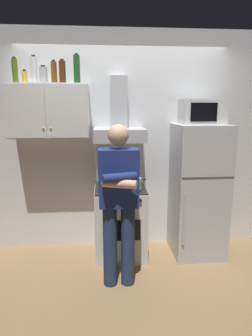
{
  "coord_description": "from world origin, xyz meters",
  "views": [
    {
      "loc": [
        -0.24,
        -3.0,
        1.8
      ],
      "look_at": [
        0.0,
        0.0,
        1.15
      ],
      "focal_mm": 30.54,
      "sensor_mm": 36.0,
      "label": 1
    }
  ],
  "objects_px": {
    "microwave": "(202,112)",
    "bottle_olive_oil": "(15,71)",
    "bottle_canister_steel": "(43,75)",
    "bottle_rum_dark": "(62,72)",
    "range_hood": "(119,124)",
    "refrigerator": "(198,191)",
    "bottle_spice_jar": "(25,77)",
    "bottle_wine_green": "(77,69)",
    "person_standing": "(119,201)",
    "bottle_beer_brown": "(54,73)",
    "stove_oven": "(120,221)",
    "bottle_vodka_clear": "(34,70)",
    "cooking_pot": "(132,184)",
    "upper_cabinet": "(49,111)"
  },
  "relations": [
    {
      "from": "microwave",
      "to": "bottle_olive_oil",
      "type": "xyz_separation_m",
      "value": [
        -2.09,
        0.08,
        0.44
      ]
    },
    {
      "from": "bottle_canister_steel",
      "to": "bottle_rum_dark",
      "type": "bearing_deg",
      "value": 5.02
    },
    {
      "from": "range_hood",
      "to": "refrigerator",
      "type": "height_order",
      "value": "range_hood"
    },
    {
      "from": "refrigerator",
      "to": "bottle_spice_jar",
      "type": "distance_m",
      "value": 2.39
    },
    {
      "from": "bottle_wine_green",
      "to": "bottle_canister_steel",
      "type": "xyz_separation_m",
      "value": [
        -0.37,
        -0.03,
        -0.07
      ]
    },
    {
      "from": "range_hood",
      "to": "person_standing",
      "type": "relative_size",
      "value": 0.46
    },
    {
      "from": "refrigerator",
      "to": "bottle_canister_steel",
      "type": "distance_m",
      "value": 2.24
    },
    {
      "from": "bottle_beer_brown",
      "to": "bottle_canister_steel",
      "type": "xyz_separation_m",
      "value": [
        -0.11,
        -0.03,
        -0.03
      ]
    },
    {
      "from": "refrigerator",
      "to": "bottle_rum_dark",
      "type": "distance_m",
      "value": 2.1
    },
    {
      "from": "stove_oven",
      "to": "person_standing",
      "type": "relative_size",
      "value": 0.53
    },
    {
      "from": "bottle_vodka_clear",
      "to": "microwave",
      "type": "bearing_deg",
      "value": -4.03
    },
    {
      "from": "cooking_pot",
      "to": "bottle_wine_green",
      "type": "xyz_separation_m",
      "value": [
        -0.6,
        0.27,
        1.27
      ]
    },
    {
      "from": "bottle_olive_oil",
      "to": "microwave",
      "type": "bearing_deg",
      "value": -2.09
    },
    {
      "from": "microwave",
      "to": "bottle_canister_steel",
      "type": "relative_size",
      "value": 2.48
    },
    {
      "from": "upper_cabinet",
      "to": "bottle_beer_brown",
      "type": "xyz_separation_m",
      "value": [
        0.07,
        0.03,
        0.42
      ]
    },
    {
      "from": "stove_oven",
      "to": "person_standing",
      "type": "xyz_separation_m",
      "value": [
        -0.05,
        -0.61,
        0.47
      ]
    },
    {
      "from": "bottle_vodka_clear",
      "to": "bottle_wine_green",
      "type": "relative_size",
      "value": 0.93
    },
    {
      "from": "person_standing",
      "to": "cooking_pot",
      "type": "xyz_separation_m",
      "value": [
        0.18,
        0.49,
        0.04
      ]
    },
    {
      "from": "upper_cabinet",
      "to": "person_standing",
      "type": "height_order",
      "value": "upper_cabinet"
    },
    {
      "from": "upper_cabinet",
      "to": "refrigerator",
      "type": "bearing_deg",
      "value": -4.07
    },
    {
      "from": "bottle_canister_steel",
      "to": "bottle_vodka_clear",
      "type": "bearing_deg",
      "value": 161.21
    },
    {
      "from": "bottle_olive_oil",
      "to": "range_hood",
      "type": "bearing_deg",
      "value": 1.58
    },
    {
      "from": "person_standing",
      "to": "bottle_beer_brown",
      "type": "bearing_deg",
      "value": 131.81
    },
    {
      "from": "bottle_spice_jar",
      "to": "bottle_canister_steel",
      "type": "bearing_deg",
      "value": -2.34
    },
    {
      "from": "cooking_pot",
      "to": "bottle_canister_steel",
      "type": "relative_size",
      "value": 1.64
    },
    {
      "from": "bottle_olive_oil",
      "to": "stove_oven",
      "type": "bearing_deg",
      "value": -4.8
    },
    {
      "from": "bottle_olive_oil",
      "to": "bottle_spice_jar",
      "type": "xyz_separation_m",
      "value": [
        0.09,
        0.03,
        -0.06
      ]
    },
    {
      "from": "stove_oven",
      "to": "bottle_beer_brown",
      "type": "relative_size",
      "value": 3.4
    },
    {
      "from": "stove_oven",
      "to": "bottle_vodka_clear",
      "type": "height_order",
      "value": "bottle_vodka_clear"
    },
    {
      "from": "bottle_vodka_clear",
      "to": "cooking_pot",
      "type": "bearing_deg",
      "value": -14.21
    },
    {
      "from": "range_hood",
      "to": "bottle_vodka_clear",
      "type": "xyz_separation_m",
      "value": [
        -0.94,
        0.03,
        0.6
      ]
    },
    {
      "from": "bottle_rum_dark",
      "to": "bottle_wine_green",
      "type": "height_order",
      "value": "bottle_wine_green"
    },
    {
      "from": "cooking_pot",
      "to": "bottle_canister_steel",
      "type": "bearing_deg",
      "value": 166.3
    },
    {
      "from": "microwave",
      "to": "stove_oven",
      "type": "bearing_deg",
      "value": -178.85
    },
    {
      "from": "bottle_wine_green",
      "to": "bottle_beer_brown",
      "type": "xyz_separation_m",
      "value": [
        -0.25,
        0.0,
        -0.03
      ]
    },
    {
      "from": "bottle_beer_brown",
      "to": "bottle_canister_steel",
      "type": "bearing_deg",
      "value": -162.81
    },
    {
      "from": "upper_cabinet",
      "to": "refrigerator",
      "type": "xyz_separation_m",
      "value": [
        1.75,
        -0.12,
        -0.95
      ]
    },
    {
      "from": "bottle_spice_jar",
      "to": "range_hood",
      "type": "bearing_deg",
      "value": 0.07
    },
    {
      "from": "refrigerator",
      "to": "bottle_spice_jar",
      "type": "height_order",
      "value": "bottle_spice_jar"
    },
    {
      "from": "microwave",
      "to": "person_standing",
      "type": "xyz_separation_m",
      "value": [
        -1.0,
        -0.62,
        -0.84
      ]
    },
    {
      "from": "refrigerator",
      "to": "cooking_pot",
      "type": "bearing_deg",
      "value": -171.68
    },
    {
      "from": "stove_oven",
      "to": "range_hood",
      "type": "xyz_separation_m",
      "value": [
        0.0,
        0.13,
        1.16
      ]
    },
    {
      "from": "bottle_wine_green",
      "to": "bottle_canister_steel",
      "type": "relative_size",
      "value": 1.69
    },
    {
      "from": "microwave",
      "to": "bottle_vodka_clear",
      "type": "xyz_separation_m",
      "value": [
        -1.89,
        0.13,
        0.46
      ]
    },
    {
      "from": "upper_cabinet",
      "to": "bottle_wine_green",
      "type": "distance_m",
      "value": 0.56
    },
    {
      "from": "refrigerator",
      "to": "cooking_pot",
      "type": "relative_size",
      "value": 5.05
    },
    {
      "from": "cooking_pot",
      "to": "bottle_beer_brown",
      "type": "relative_size",
      "value": 1.23
    },
    {
      "from": "microwave",
      "to": "bottle_spice_jar",
      "type": "relative_size",
      "value": 3.25
    },
    {
      "from": "microwave",
      "to": "person_standing",
      "type": "height_order",
      "value": "microwave"
    },
    {
      "from": "stove_oven",
      "to": "refrigerator",
      "type": "bearing_deg",
      "value": 0.04
    }
  ]
}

